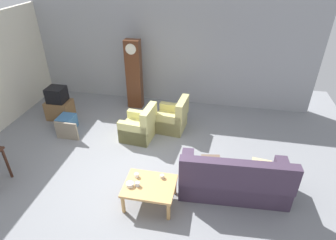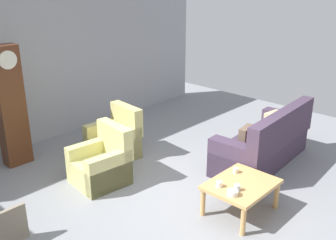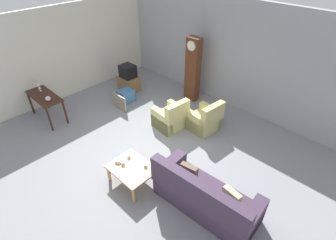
# 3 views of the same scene
# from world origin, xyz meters

# --- Properties ---
(ground_plane) EXTENTS (10.40, 10.40, 0.00)m
(ground_plane) POSITION_xyz_m (0.00, 0.00, 0.00)
(ground_plane) COLOR gray
(garage_door_wall) EXTENTS (8.40, 0.16, 3.20)m
(garage_door_wall) POSITION_xyz_m (0.00, 3.60, 1.60)
(garage_door_wall) COLOR #9EA0A5
(garage_door_wall) RESTS_ON ground_plane
(couch_floral) EXTENTS (2.15, 1.00, 1.04)m
(couch_floral) POSITION_xyz_m (1.98, -0.22, 0.35)
(couch_floral) COLOR #423347
(couch_floral) RESTS_ON ground_plane
(armchair_olive_near) EXTENTS (0.86, 0.84, 0.92)m
(armchair_olive_near) POSITION_xyz_m (-0.37, 1.31, 0.31)
(armchair_olive_near) COLOR #CCC67A
(armchair_olive_near) RESTS_ON ground_plane
(armchair_olive_far) EXTENTS (0.86, 0.84, 0.92)m
(armchair_olive_far) POSITION_xyz_m (0.38, 1.89, 0.31)
(armchair_olive_far) COLOR #C5BC73
(armchair_olive_far) RESTS_ON ground_plane
(coffee_table_wood) EXTENTS (0.96, 0.76, 0.45)m
(coffee_table_wood) POSITION_xyz_m (0.43, -0.76, 0.39)
(coffee_table_wood) COLOR tan
(coffee_table_wood) RESTS_ON ground_plane
(grandfather_clock) EXTENTS (0.44, 0.30, 2.08)m
(grandfather_clock) POSITION_xyz_m (-0.96, 2.95, 1.04)
(grandfather_clock) COLOR #562D19
(grandfather_clock) RESTS_ON ground_plane
(tv_stand_cabinet) EXTENTS (0.68, 0.52, 0.53)m
(tv_stand_cabinet) POSITION_xyz_m (-2.90, 1.86, 0.27)
(tv_stand_cabinet) COLOR brown
(tv_stand_cabinet) RESTS_ON ground_plane
(tv_crt) EXTENTS (0.48, 0.44, 0.42)m
(tv_crt) POSITION_xyz_m (-2.90, 1.86, 0.74)
(tv_crt) COLOR black
(tv_crt) RESTS_ON tv_stand_cabinet
(framed_picture_leaning) EXTENTS (0.60, 0.05, 0.49)m
(framed_picture_leaning) POSITION_xyz_m (-2.18, 0.89, 0.24)
(framed_picture_leaning) COLOR gray
(framed_picture_leaning) RESTS_ON ground_plane
(storage_box_blue) EXTENTS (0.41, 0.48, 0.39)m
(storage_box_blue) POSITION_xyz_m (-2.42, 1.33, 0.19)
(storage_box_blue) COLOR teal
(storage_box_blue) RESTS_ON ground_plane
(cup_white_porcelain) EXTENTS (0.09, 0.09, 0.08)m
(cup_white_porcelain) POSITION_xyz_m (0.13, -0.60, 0.49)
(cup_white_porcelain) COLOR white
(cup_white_porcelain) RESTS_ON coffee_table_wood
(cup_blue_rimmed) EXTENTS (0.08, 0.08, 0.08)m
(cup_blue_rimmed) POSITION_xyz_m (0.22, -0.83, 0.50)
(cup_blue_rimmed) COLOR silver
(cup_blue_rimmed) RESTS_ON coffee_table_wood
(cup_cream_tall) EXTENTS (0.08, 0.08, 0.07)m
(cup_cream_tall) POSITION_xyz_m (0.62, -0.53, 0.49)
(cup_cream_tall) COLOR beige
(cup_cream_tall) RESTS_ON coffee_table_wood
(bowl_white_stacked) EXTENTS (0.14, 0.14, 0.07)m
(bowl_white_stacked) POSITION_xyz_m (0.08, -0.85, 0.49)
(bowl_white_stacked) COLOR white
(bowl_white_stacked) RESTS_ON coffee_table_wood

